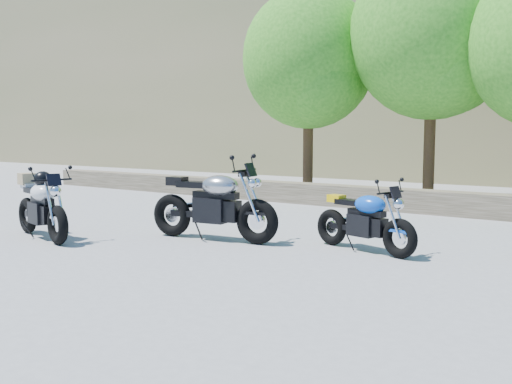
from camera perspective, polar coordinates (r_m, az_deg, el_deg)
ground at (r=8.88m, az=-4.86°, el=-5.27°), size 90.00×90.00×0.00m
stone_wall at (r=13.44m, az=10.63°, el=-0.52°), size 22.00×0.55×0.50m
tree_decid_left at (r=16.05m, az=5.51°, el=12.66°), size 3.67×3.67×5.62m
tree_decid_mid at (r=15.10m, az=17.55°, el=14.42°), size 4.08×4.08×6.24m
silver_bike at (r=9.17m, az=-4.25°, el=-1.34°), size 2.31×0.73×1.16m
white_bike at (r=9.93m, az=-20.69°, el=-1.27°), size 1.98×0.76×1.11m
blue_bike at (r=8.41m, az=10.82°, el=-2.90°), size 1.79×0.68×0.91m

